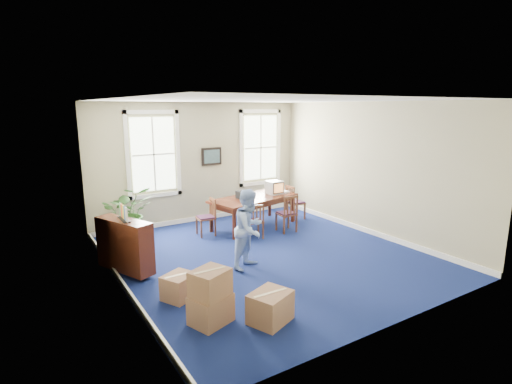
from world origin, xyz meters
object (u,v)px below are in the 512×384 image
man (250,229)px  conference_table (254,212)px  crt_tv (274,187)px  credenza (125,248)px  potted_plant (128,212)px  cardboard_boxes (220,289)px  chair_near_left (254,221)px

man → conference_table: bearing=30.2°
crt_tv → man: size_ratio=0.27×
credenza → man: bearing=-48.6°
man → potted_plant: 3.36m
credenza → cardboard_boxes: bearing=-95.2°
chair_near_left → potted_plant: 2.97m
chair_near_left → cardboard_boxes: cardboard_boxes is taller
conference_table → potted_plant: size_ratio=1.80×
chair_near_left → man: size_ratio=0.55×
conference_table → potted_plant: potted_plant is taller
conference_table → credenza: 3.83m
crt_tv → cardboard_boxes: size_ratio=0.28×
conference_table → cardboard_boxes: 4.60m
conference_table → credenza: (-3.61, -1.27, 0.09)m
chair_near_left → man: bearing=67.2°
potted_plant → chair_near_left: bearing=-30.8°
man → cardboard_boxes: (-1.34, -1.37, -0.35)m
potted_plant → cardboard_boxes: size_ratio=0.86×
chair_near_left → potted_plant: size_ratio=0.66×
conference_table → crt_tv: crt_tv is taller
crt_tv → cardboard_boxes: crt_tv is taller
crt_tv → cardboard_boxes: 5.11m
chair_near_left → credenza: 3.18m
man → credenza: bearing=128.8°
conference_table → credenza: credenza is taller
man → credenza: size_ratio=1.25×
cardboard_boxes → man: bearing=45.7°
credenza → cardboard_boxes: 2.49m
conference_table → chair_near_left: (-0.47, -0.79, 0.03)m
conference_table → man: 2.73m
conference_table → crt_tv: bearing=-8.2°
chair_near_left → conference_table: bearing=-109.1°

